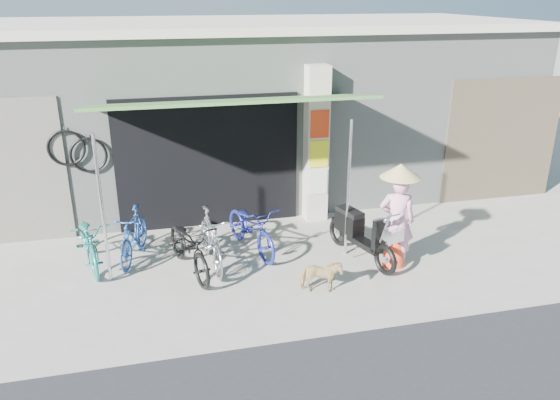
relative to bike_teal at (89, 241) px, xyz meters
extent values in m
plane|color=#A8A298|center=(3.32, -1.32, -0.44)|extent=(80.00, 80.00, 0.00)
cube|color=gray|center=(3.32, 3.78, 1.31)|extent=(12.00, 5.00, 3.50)
cube|color=beige|center=(3.32, 3.78, 3.14)|extent=(12.30, 5.30, 0.16)
cube|color=black|center=(2.12, 1.26, 0.81)|extent=(3.40, 0.06, 2.50)
cube|color=black|center=(2.12, 1.27, 0.11)|extent=(3.06, 0.04, 1.10)
torus|color=black|center=(0.02, 1.22, 1.11)|extent=(0.65, 0.05, 0.65)
cylinder|color=silver|center=(0.02, 1.24, 1.43)|extent=(0.02, 0.02, 0.12)
torus|color=black|center=(-0.33, 1.22, 1.26)|extent=(0.65, 0.05, 0.65)
cylinder|color=silver|center=(-0.33, 1.24, 1.58)|extent=(0.02, 0.02, 0.12)
cube|color=beige|center=(4.17, 1.13, 1.06)|extent=(0.42, 0.42, 3.00)
cube|color=red|center=(4.17, 0.91, 1.51)|extent=(0.36, 0.02, 0.52)
cube|color=yellow|center=(4.17, 0.91, 0.94)|extent=(0.36, 0.02, 0.52)
cube|color=silver|center=(4.17, 0.91, 0.38)|extent=(0.36, 0.02, 0.50)
cube|color=#3E6B30|center=(2.42, 0.33, 2.11)|extent=(4.60, 1.88, 0.35)
cylinder|color=silver|center=(0.32, -0.57, 0.74)|extent=(0.05, 0.05, 2.36)
cylinder|color=silver|center=(4.22, -0.57, 0.74)|extent=(0.05, 0.05, 2.36)
cube|color=brown|center=(8.32, 1.27, 0.86)|extent=(2.60, 0.06, 2.60)
imported|color=#1B7C74|center=(0.00, 0.00, 0.00)|extent=(0.92, 1.75, 0.87)
imported|color=#204995|center=(0.70, 0.07, 0.00)|extent=(0.80, 1.52, 0.88)
imported|color=black|center=(1.56, -0.62, 0.02)|extent=(1.04, 1.83, 0.91)
imported|color=#B6B7BB|center=(1.92, -0.48, 0.04)|extent=(0.59, 1.63, 0.96)
imported|color=navy|center=(2.67, -0.08, 0.00)|extent=(1.04, 1.78, 0.88)
imported|color=tan|center=(3.41, -1.71, -0.17)|extent=(0.69, 0.45, 0.54)
torus|color=black|center=(4.58, -1.42, -0.18)|extent=(0.23, 0.51, 0.51)
torus|color=black|center=(4.22, -0.21, -0.18)|extent=(0.23, 0.51, 0.51)
cube|color=black|center=(4.40, -0.81, -0.11)|extent=(0.47, 0.94, 0.10)
cube|color=black|center=(4.30, -0.49, 0.10)|extent=(0.39, 0.58, 0.33)
cube|color=black|center=(4.30, -0.49, 0.31)|extent=(0.37, 0.57, 0.09)
cube|color=black|center=(4.52, -1.23, 0.16)|extent=(0.23, 0.15, 0.54)
cylinder|color=silver|center=(4.57, -1.39, 0.55)|extent=(0.49, 0.17, 0.03)
cube|color=silver|center=(4.62, -1.55, 0.32)|extent=(0.30, 0.26, 0.19)
imported|color=pink|center=(4.86, -1.14, 0.35)|extent=(0.67, 0.56, 1.57)
cone|color=red|center=(4.86, -1.14, -0.21)|extent=(0.38, 0.38, 0.46)
cone|color=tan|center=(4.86, -1.14, 1.20)|extent=(0.64, 0.64, 0.22)
camera|label=1|loc=(1.15, -8.56, 3.81)|focal=35.00mm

